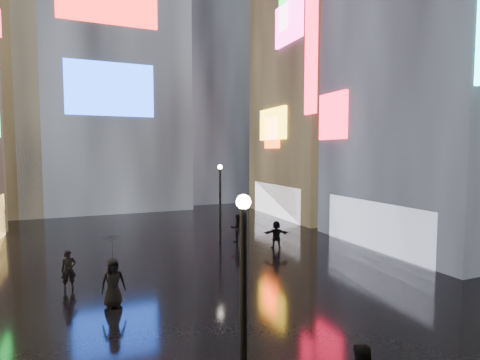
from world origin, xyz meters
TOP-DOWN VIEW (x-y plane):
  - ground at (0.00, 20.00)m, footprint 140.00×140.00m
  - building_right_mid at (15.98, 17.01)m, footprint 10.28×13.70m
  - building_right_far at (15.98, 30.00)m, footprint 10.28×12.00m
  - tower_main at (-3.00, 43.97)m, footprint 16.00×14.20m
  - tower_flank_right at (9.00, 46.00)m, footprint 12.00×12.00m
  - lamp_near at (-2.44, 5.89)m, footprint 0.30×0.30m
  - lamp_far at (2.96, 22.68)m, footprint 0.30×0.30m
  - pedestrian_4 at (-4.49, 14.11)m, footprint 1.00×0.72m
  - pedestrian_5 at (5.62, 19.64)m, footprint 1.69×1.06m
  - pedestrian_6 at (-6.18, 16.81)m, footprint 0.70×0.52m
  - pedestrian_7 at (3.99, 22.14)m, footprint 0.97×0.79m
  - umbrella_2 at (-4.49, 14.11)m, footprint 1.35×1.36m

SIDE VIEW (x-z plane):
  - ground at x=0.00m, z-range 0.00..0.00m
  - pedestrian_5 at x=5.62m, z-range 0.00..1.74m
  - pedestrian_6 at x=-6.18m, z-range 0.00..1.74m
  - pedestrian_7 at x=3.99m, z-range 0.00..1.86m
  - pedestrian_4 at x=-4.49m, z-range 0.00..1.91m
  - umbrella_2 at x=-4.49m, z-range 1.91..2.85m
  - lamp_near at x=-2.44m, z-range 0.34..5.54m
  - lamp_far at x=2.96m, z-range 0.34..5.54m
  - building_right_far at x=15.98m, z-range -0.02..27.98m
  - building_right_mid at x=15.98m, z-range -0.01..29.99m
  - tower_flank_right at x=9.00m, z-range 0.00..34.00m
  - tower_main at x=-3.00m, z-range 0.01..42.01m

